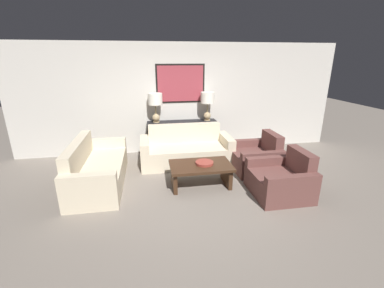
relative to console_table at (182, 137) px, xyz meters
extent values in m
plane|color=slate|center=(0.00, -2.06, -0.41)|extent=(20.00, 20.00, 0.00)
cube|color=beige|center=(0.00, 0.27, 0.92)|extent=(8.02, 0.10, 2.65)
cube|color=black|center=(0.00, 0.21, 1.29)|extent=(1.18, 0.01, 0.92)
cube|color=#9E3842|center=(0.00, 0.21, 1.29)|extent=(1.10, 0.02, 0.84)
cube|color=black|center=(0.00, 0.00, 0.00)|extent=(1.70, 0.38, 0.82)
cylinder|color=tan|center=(-0.63, 0.00, 0.42)|extent=(0.15, 0.15, 0.02)
sphere|color=tan|center=(-0.63, 0.00, 0.52)|extent=(0.18, 0.18, 0.18)
cylinder|color=#8C7A51|center=(-0.63, 0.00, 0.73)|extent=(0.02, 0.02, 0.22)
cylinder|color=white|center=(-0.63, 0.00, 0.97)|extent=(0.33, 0.33, 0.26)
cylinder|color=tan|center=(0.63, 0.00, 0.42)|extent=(0.15, 0.15, 0.02)
sphere|color=tan|center=(0.63, 0.00, 0.52)|extent=(0.18, 0.18, 0.18)
cylinder|color=#8C7A51|center=(0.63, 0.00, 0.73)|extent=(0.02, 0.02, 0.22)
cylinder|color=white|center=(0.63, 0.00, 0.97)|extent=(0.33, 0.33, 0.26)
cube|color=beige|center=(0.00, -0.81, -0.20)|extent=(1.65, 0.69, 0.42)
cube|color=beige|center=(0.00, -0.38, 0.02)|extent=(1.65, 0.18, 0.85)
cube|color=beige|center=(-0.92, -0.72, -0.10)|extent=(0.18, 0.87, 0.61)
cube|color=beige|center=(0.92, -0.72, -0.10)|extent=(0.18, 0.87, 0.61)
cube|color=beige|center=(-1.68, -1.41, -0.20)|extent=(0.69, 1.65, 0.42)
cube|color=beige|center=(-2.11, -1.41, 0.02)|extent=(0.18, 1.65, 0.85)
cube|color=beige|center=(-1.77, -2.33, -0.10)|extent=(0.87, 0.18, 0.61)
cube|color=beige|center=(-1.77, -0.49, -0.10)|extent=(0.87, 0.18, 0.61)
cube|color=#3D2616|center=(0.10, -1.82, 0.00)|extent=(1.13, 0.70, 0.05)
cube|color=#3D2616|center=(-0.40, -1.82, -0.22)|extent=(0.07, 0.56, 0.38)
cube|color=#3D2616|center=(0.60, -1.82, -0.22)|extent=(0.07, 0.56, 0.38)
cylinder|color=#93382D|center=(0.17, -1.81, 0.05)|extent=(0.33, 0.33, 0.05)
cube|color=brown|center=(1.29, -1.28, -0.22)|extent=(0.73, 0.68, 0.39)
cube|color=brown|center=(1.75, -1.28, -0.01)|extent=(0.18, 0.68, 0.80)
cube|color=brown|center=(1.38, -0.87, -0.14)|extent=(0.91, 0.14, 0.55)
cube|color=brown|center=(1.38, -1.69, -0.14)|extent=(0.91, 0.14, 0.55)
cube|color=brown|center=(1.29, -2.36, -0.22)|extent=(0.73, 0.68, 0.39)
cube|color=brown|center=(1.75, -2.36, -0.01)|extent=(0.18, 0.68, 0.80)
cube|color=brown|center=(1.38, -1.95, -0.14)|extent=(0.91, 0.14, 0.55)
cube|color=brown|center=(1.38, -2.76, -0.14)|extent=(0.91, 0.14, 0.55)
camera|label=1|loc=(-0.79, -6.07, 1.88)|focal=24.00mm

